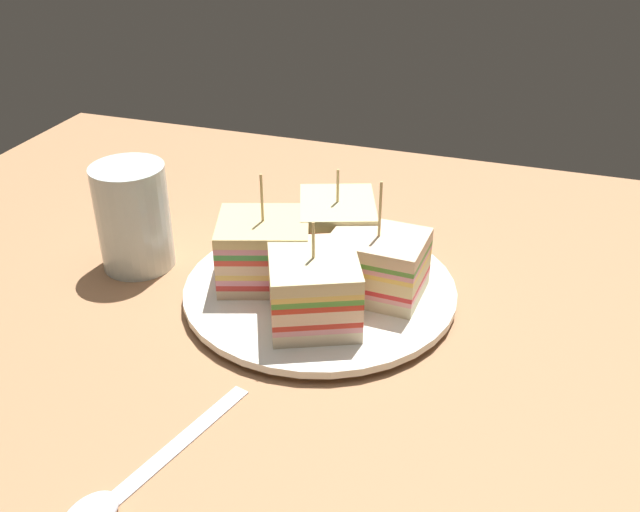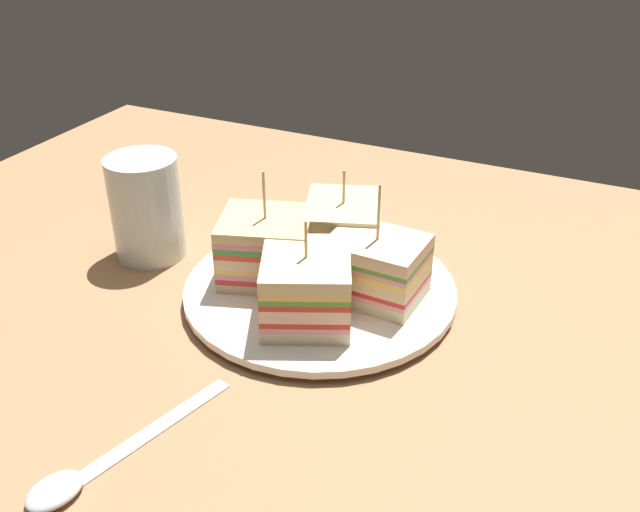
% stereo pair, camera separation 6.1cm
% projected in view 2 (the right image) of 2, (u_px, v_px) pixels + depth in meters
% --- Properties ---
extents(ground_plane, '(1.01, 0.73, 0.02)m').
position_uv_depth(ground_plane, '(320.00, 305.00, 0.64)').
color(ground_plane, '#A4724D').
extents(plate, '(0.24, 0.24, 0.01)m').
position_uv_depth(plate, '(320.00, 290.00, 0.63)').
color(plate, white).
rests_on(plate, ground_plane).
extents(sandwich_wedge_0, '(0.10, 0.10, 0.09)m').
position_uv_depth(sandwich_wedge_0, '(307.00, 288.00, 0.57)').
color(sandwich_wedge_0, beige).
rests_on(sandwich_wedge_0, plate).
extents(sandwich_wedge_1, '(0.08, 0.07, 0.10)m').
position_uv_depth(sandwich_wedge_1, '(376.00, 268.00, 0.60)').
color(sandwich_wedge_1, beige).
rests_on(sandwich_wedge_1, plate).
extents(sandwich_wedge_2, '(0.09, 0.10, 0.09)m').
position_uv_depth(sandwich_wedge_2, '(338.00, 231.00, 0.65)').
color(sandwich_wedge_2, beige).
rests_on(sandwich_wedge_2, plate).
extents(sandwich_wedge_3, '(0.10, 0.09, 0.10)m').
position_uv_depth(sandwich_wedge_3, '(267.00, 248.00, 0.63)').
color(sandwich_wedge_3, beige).
rests_on(sandwich_wedge_3, plate).
extents(chip_pile, '(0.07, 0.07, 0.02)m').
position_uv_depth(chip_pile, '(318.00, 271.00, 0.63)').
color(chip_pile, '#E8D075').
rests_on(chip_pile, plate).
extents(spoon, '(0.06, 0.16, 0.01)m').
position_uv_depth(spoon, '(85.00, 472.00, 0.45)').
color(spoon, silver).
rests_on(spoon, ground_plane).
extents(drinking_glass, '(0.07, 0.07, 0.10)m').
position_uv_depth(drinking_glass, '(147.00, 215.00, 0.68)').
color(drinking_glass, silver).
rests_on(drinking_glass, ground_plane).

